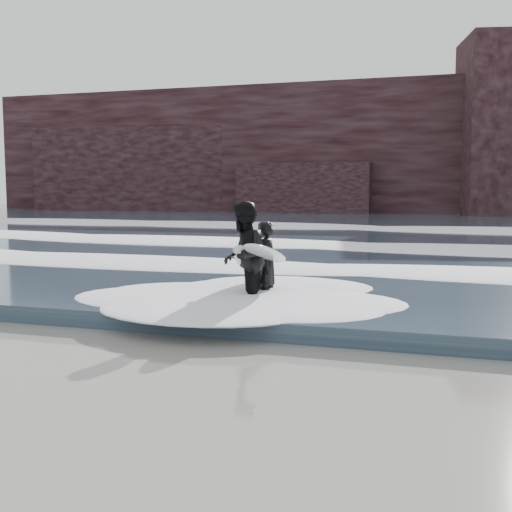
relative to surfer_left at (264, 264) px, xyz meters
name	(u,v)px	position (x,y,z in m)	size (l,w,h in m)	color
ground	(127,405)	(0.25, -5.73, -0.82)	(120.00, 120.00, 0.00)	#88665A
sea	(396,226)	(0.25, 23.27, -0.67)	(90.00, 52.00, 0.30)	#2A3C4B
headland	(419,151)	(0.25, 40.27, 4.18)	(70.00, 9.00, 10.00)	black
foam_near	(315,266)	(0.25, 3.27, -0.42)	(60.00, 3.20, 0.20)	white
foam_mid	(360,241)	(0.25, 10.27, -0.40)	(60.00, 4.00, 0.24)	white
foam_far	(388,225)	(0.25, 19.27, -0.37)	(60.00, 4.80, 0.30)	white
surfer_left	(264,264)	(0.00, 0.00, 0.00)	(0.95, 1.78, 1.63)	black
surfer_right	(245,257)	(-0.17, -0.61, 0.19)	(1.24, 2.16, 2.01)	black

